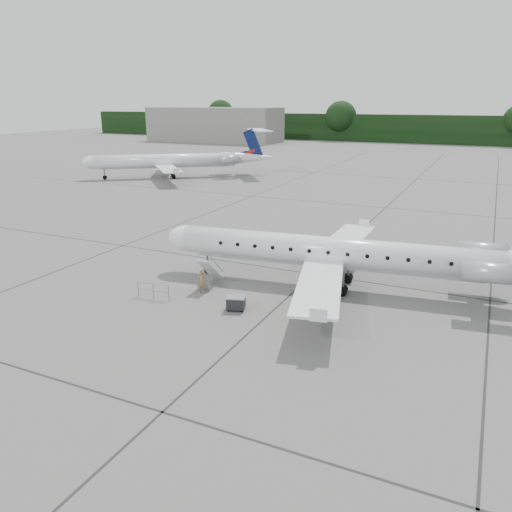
% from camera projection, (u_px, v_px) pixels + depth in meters
% --- Properties ---
extents(ground, '(320.00, 320.00, 0.00)m').
position_uv_depth(ground, '(323.00, 321.00, 28.15)').
color(ground, '#61615F').
rests_on(ground, ground).
extents(treeline, '(260.00, 4.00, 8.00)m').
position_uv_depth(treeline, '(468.00, 130.00, 139.19)').
color(treeline, black).
rests_on(treeline, ground).
extents(terminal_building, '(40.00, 14.00, 10.00)m').
position_uv_depth(terminal_building, '(214.00, 125.00, 150.15)').
color(terminal_building, slate).
rests_on(terminal_building, ground).
extents(main_regional_jet, '(28.74, 22.31, 6.80)m').
position_uv_depth(main_regional_jet, '(333.00, 238.00, 32.28)').
color(main_regional_jet, white).
rests_on(main_regional_jet, ground).
extents(airstair, '(1.16, 2.61, 2.13)m').
position_uv_depth(airstair, '(210.00, 270.00, 33.21)').
color(airstair, white).
rests_on(airstair, ground).
extents(passenger, '(0.66, 0.56, 1.53)m').
position_uv_depth(passenger, '(202.00, 282.00, 32.02)').
color(passenger, olive).
rests_on(passenger, ground).
extents(safety_railing, '(2.20, 0.27, 1.00)m').
position_uv_depth(safety_railing, '(153.00, 291.00, 31.16)').
color(safety_railing, gray).
rests_on(safety_railing, ground).
extents(baggage_cart, '(1.27, 1.14, 0.91)m').
position_uv_depth(baggage_cart, '(236.00, 303.00, 29.49)').
color(baggage_cart, black).
rests_on(baggage_cart, ground).
extents(bg_regional_left, '(35.29, 33.73, 7.51)m').
position_uv_depth(bg_regional_left, '(165.00, 154.00, 79.40)').
color(bg_regional_left, white).
rests_on(bg_regional_left, ground).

